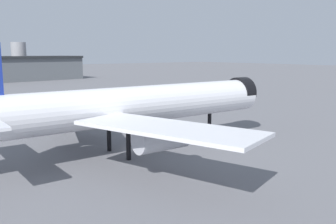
{
  "coord_description": "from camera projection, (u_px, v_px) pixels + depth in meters",
  "views": [
    {
      "loc": [
        -34.07,
        -51.54,
        16.46
      ],
      "look_at": [
        5.61,
        -2.03,
        6.15
      ],
      "focal_mm": 38.92,
      "sensor_mm": 36.0,
      "label": 1
    }
  ],
  "objects": [
    {
      "name": "ground",
      "position": [
        136.0,
        149.0,
        63.37
      ],
      "size": [
        900.0,
        900.0,
        0.0
      ],
      "primitive_type": "plane",
      "color": "slate"
    },
    {
      "name": "traffic_cone_wingtip",
      "position": [
        81.0,
        118.0,
        91.36
      ],
      "size": [
        0.45,
        0.45,
        0.56
      ],
      "primitive_type": "cone",
      "color": "#F2600C",
      "rests_on": "ground"
    },
    {
      "name": "airliner_near_gate",
      "position": [
        130.0,
        106.0,
        59.49
      ],
      "size": [
        61.85,
        56.47,
        17.84
      ],
      "rotation": [
        0.0,
        0.0,
        -0.04
      ],
      "color": "white",
      "rests_on": "ground"
    }
  ]
}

